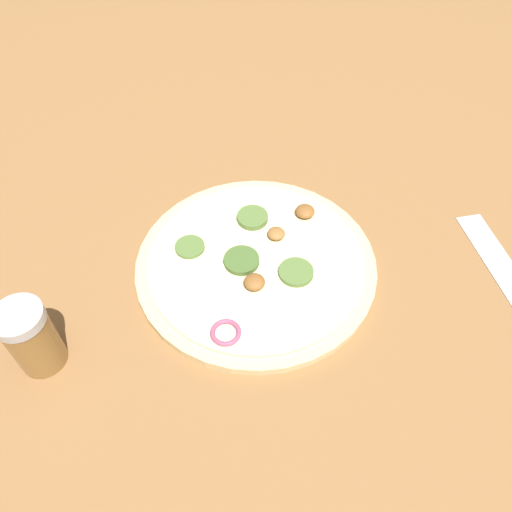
# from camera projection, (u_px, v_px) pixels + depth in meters

# --- Properties ---
(ground_plane) EXTENTS (3.00, 3.00, 0.00)m
(ground_plane) POSITION_uv_depth(u_px,v_px,m) (256.00, 267.00, 0.62)
(ground_plane) COLOR olive
(pizza) EXTENTS (0.30, 0.30, 0.03)m
(pizza) POSITION_uv_depth(u_px,v_px,m) (256.00, 262.00, 0.62)
(pizza) COLOR beige
(pizza) RESTS_ON ground_plane
(spice_jar) EXTENTS (0.05, 0.05, 0.09)m
(spice_jar) POSITION_uv_depth(u_px,v_px,m) (31.00, 338.00, 0.51)
(spice_jar) COLOR olive
(spice_jar) RESTS_ON ground_plane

